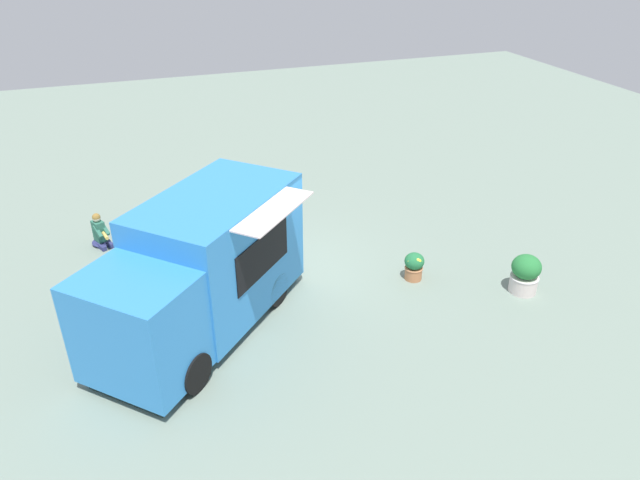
% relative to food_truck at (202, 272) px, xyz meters
% --- Properties ---
extents(ground_plane, '(40.00, 40.00, 0.00)m').
position_rel_food_truck_xyz_m(ground_plane, '(-1.32, 2.01, -1.24)').
color(ground_plane, gray).
extents(food_truck, '(4.85, 4.84, 2.60)m').
position_rel_food_truck_xyz_m(food_truck, '(0.00, 0.00, 0.00)').
color(food_truck, '#3083D1').
rests_on(food_truck, ground_plane).
extents(person_customer, '(0.80, 0.62, 0.87)m').
position_rel_food_truck_xyz_m(person_customer, '(-4.14, -1.92, -0.92)').
color(person_customer, navy).
rests_on(person_customer, ground_plane).
extents(planter_flowering_near, '(0.45, 0.45, 0.65)m').
position_rel_food_truck_xyz_m(planter_flowering_near, '(-0.15, 4.71, -0.90)').
color(planter_flowering_near, '#BA744A').
rests_on(planter_flowering_near, ground_plane).
extents(planter_flowering_far, '(0.63, 0.63, 0.89)m').
position_rel_food_truck_xyz_m(planter_flowering_far, '(1.11, 6.74, -0.79)').
color(planter_flowering_far, beige).
rests_on(planter_flowering_far, ground_plane).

